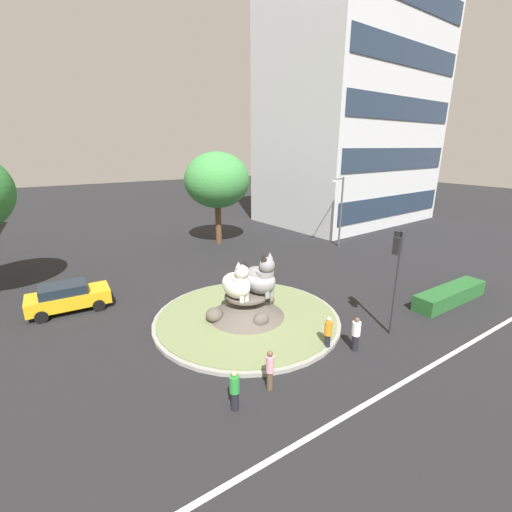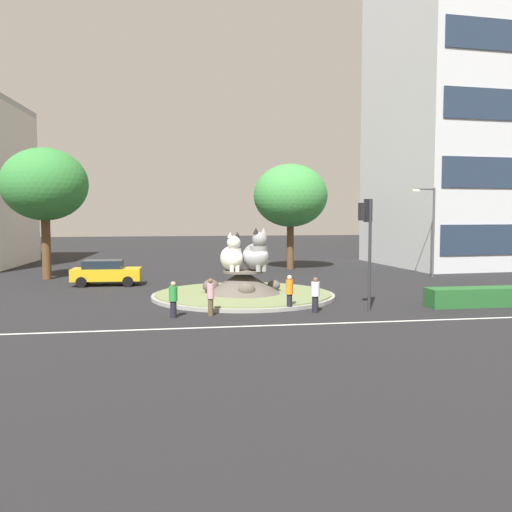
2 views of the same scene
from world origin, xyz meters
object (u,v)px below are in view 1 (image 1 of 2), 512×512
(sedan_on_far_lane, at_px, (68,297))
(traffic_light_mast, at_px, (397,261))
(cat_statue_grey, at_px, (261,278))
(broadleaf_tree_behind_island, at_px, (217,180))
(cat_statue_white, at_px, (237,284))
(office_tower, at_px, (351,113))
(pedestrian_green_shirt, at_px, (235,390))
(pedestrian_white_shirt, at_px, (356,333))
(pedestrian_pink_shirt, at_px, (270,369))
(streetlight_arm, at_px, (340,207))
(pedestrian_orange_shirt, at_px, (328,333))

(sedan_on_far_lane, bearing_deg, traffic_light_mast, -38.85)
(cat_statue_grey, distance_m, broadleaf_tree_behind_island, 16.05)
(cat_statue_white, relative_size, sedan_on_far_lane, 0.51)
(traffic_light_mast, bearing_deg, sedan_on_far_lane, 40.42)
(office_tower, bearing_deg, pedestrian_green_shirt, -146.70)
(office_tower, height_order, pedestrian_green_shirt, office_tower)
(traffic_light_mast, distance_m, office_tower, 30.05)
(pedestrian_green_shirt, distance_m, pedestrian_white_shirt, 6.37)
(pedestrian_pink_shirt, bearing_deg, broadleaf_tree_behind_island, -172.94)
(streetlight_arm, xyz_separation_m, pedestrian_pink_shirt, (-16.44, -12.43, -2.77))
(traffic_light_mast, distance_m, sedan_on_far_lane, 17.32)
(cat_statue_grey, height_order, sedan_on_far_lane, cat_statue_grey)
(pedestrian_green_shirt, bearing_deg, pedestrian_white_shirt, -160.76)
(streetlight_arm, bearing_deg, traffic_light_mast, 36.98)
(broadleaf_tree_behind_island, height_order, sedan_on_far_lane, broadleaf_tree_behind_island)
(office_tower, xyz_separation_m, pedestrian_green_shirt, (-28.31, -21.50, -11.63))
(cat_statue_grey, bearing_deg, broadleaf_tree_behind_island, 146.41)
(cat_statue_white, relative_size, streetlight_arm, 0.35)
(cat_statue_grey, height_order, pedestrian_green_shirt, cat_statue_grey)
(office_tower, distance_m, streetlight_arm, 16.16)
(streetlight_arm, bearing_deg, pedestrian_orange_shirt, 26.48)
(pedestrian_green_shirt, bearing_deg, office_tower, -125.86)
(pedestrian_pink_shirt, bearing_deg, cat_statue_grey, 178.95)
(traffic_light_mast, bearing_deg, pedestrian_orange_shirt, 72.82)
(cat_statue_grey, xyz_separation_m, pedestrian_green_shirt, (-4.47, -5.04, -1.47))
(streetlight_arm, relative_size, pedestrian_pink_shirt, 3.78)
(traffic_light_mast, relative_size, broadleaf_tree_behind_island, 0.61)
(streetlight_arm, relative_size, pedestrian_white_shirt, 3.88)
(traffic_light_mast, distance_m, pedestrian_green_shirt, 9.30)
(office_tower, distance_m, pedestrian_orange_shirt, 32.95)
(broadleaf_tree_behind_island, relative_size, streetlight_arm, 1.34)
(pedestrian_white_shirt, height_order, sedan_on_far_lane, pedestrian_white_shirt)
(pedestrian_green_shirt, height_order, pedestrian_orange_shirt, pedestrian_orange_shirt)
(sedan_on_far_lane, bearing_deg, pedestrian_green_shirt, -68.66)
(cat_statue_grey, height_order, pedestrian_orange_shirt, cat_statue_grey)
(broadleaf_tree_behind_island, relative_size, pedestrian_orange_shirt, 5.07)
(cat_statue_white, xyz_separation_m, pedestrian_orange_shirt, (2.12, -4.30, -1.33))
(office_tower, height_order, pedestrian_orange_shirt, office_tower)
(traffic_light_mast, relative_size, sedan_on_far_lane, 1.20)
(cat_statue_grey, bearing_deg, pedestrian_white_shirt, 7.40)
(sedan_on_far_lane, bearing_deg, pedestrian_white_shirt, -45.23)
(office_tower, xyz_separation_m, sedan_on_far_lane, (-32.19, -9.76, -11.63))
(cat_statue_grey, distance_m, streetlight_arm, 15.62)
(office_tower, distance_m, pedestrian_white_shirt, 32.68)
(streetlight_arm, bearing_deg, sedan_on_far_lane, -13.75)
(pedestrian_green_shirt, bearing_deg, cat_statue_grey, -114.66)
(broadleaf_tree_behind_island, relative_size, pedestrian_green_shirt, 5.33)
(pedestrian_green_shirt, xyz_separation_m, pedestrian_white_shirt, (6.36, 0.26, 0.02))
(broadleaf_tree_behind_island, xyz_separation_m, streetlight_arm, (8.37, -7.17, -2.18))
(cat_statue_grey, xyz_separation_m, streetlight_arm, (13.59, 7.58, 1.37))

